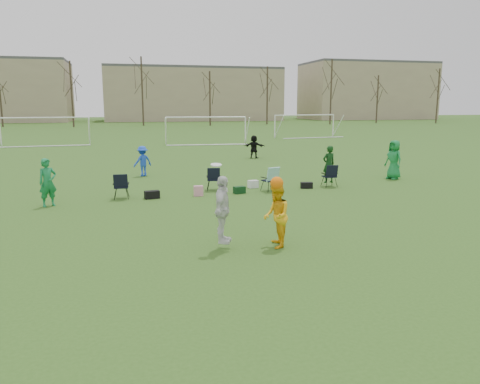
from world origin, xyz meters
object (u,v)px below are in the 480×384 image
object	(u,v)px
fielder_black	(254,147)
goal_left	(45,123)
fielder_blue	(143,161)
center_contest	(252,212)
fielder_green_far	(394,160)
goal_mid	(206,122)
goal_right	(305,119)
fielder_green_near	(48,182)

from	to	relation	value
fielder_black	goal_left	xyz separation A→B (m)	(-15.08, 14.44, 1.16)
fielder_blue	center_contest	distance (m)	13.02
fielder_green_far	goal_mid	world-z (taller)	goal_mid
goal_right	goal_mid	bearing A→B (deg)	-161.43
fielder_blue	goal_left	size ratio (longest dim) A/B	0.20
fielder_black	goal_right	size ratio (longest dim) A/B	0.21
center_contest	goal_right	distance (m)	41.03
fielder_green_far	goal_left	world-z (taller)	goal_left
fielder_green_near	goal_mid	distance (m)	27.12
center_contest	goal_left	bearing A→B (deg)	106.05
fielder_blue	goal_right	bearing A→B (deg)	-155.37
fielder_green_near	fielder_black	world-z (taller)	fielder_green_near
fielder_green_near	center_contest	xyz separation A→B (m)	(5.66, -6.44, 0.07)
goal_left	center_contest	bearing A→B (deg)	-78.95
fielder_green_far	goal_left	distance (m)	31.22
center_contest	goal_mid	distance (m)	31.94
fielder_black	goal_mid	distance (m)	12.54
fielder_blue	fielder_black	world-z (taller)	fielder_black
goal_left	goal_right	size ratio (longest dim) A/B	1.01
goal_mid	fielder_blue	bearing A→B (deg)	-105.00
fielder_black	goal_right	distance (m)	21.46
goal_left	fielder_green_near	bearing A→B (deg)	-86.59
fielder_green_near	goal_left	world-z (taller)	goal_left
fielder_green_near	goal_mid	bearing A→B (deg)	39.98
fielder_green_near	fielder_blue	bearing A→B (deg)	32.83
fielder_green_far	center_contest	world-z (taller)	center_contest
fielder_black	goal_mid	world-z (taller)	goal_mid
fielder_blue	goal_mid	size ratio (longest dim) A/B	0.20
fielder_green_far	goal_mid	size ratio (longest dim) A/B	0.25
fielder_green_near	goal_right	xyz separation A→B (m)	(21.98, 31.19, 1.07)
goal_left	goal_mid	distance (m)	14.14
fielder_green_far	goal_right	world-z (taller)	goal_right
fielder_green_near	fielder_green_far	bearing A→B (deg)	-18.69
fielder_black	fielder_green_near	bearing A→B (deg)	80.81
fielder_green_near	goal_right	bearing A→B (deg)	26.42
center_contest	goal_right	world-z (taller)	goal_right
goal_mid	fielder_black	bearing A→B (deg)	-81.05
center_contest	goal_right	bearing A→B (deg)	66.55
goal_right	fielder_black	bearing A→B (deg)	-128.63
fielder_blue	goal_mid	world-z (taller)	goal_mid
fielder_blue	goal_right	world-z (taller)	goal_right
center_contest	fielder_green_near	bearing A→B (deg)	131.29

